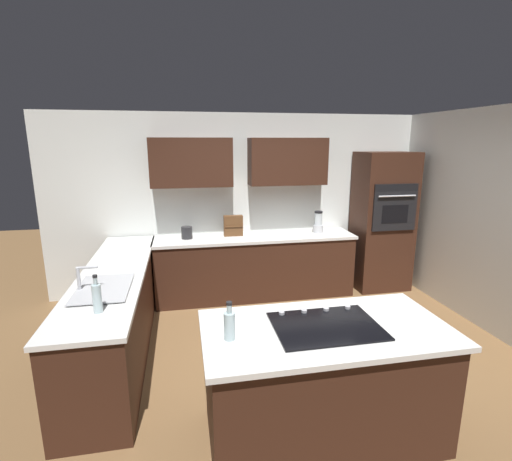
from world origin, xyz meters
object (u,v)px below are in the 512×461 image
object	(u,v)px
wall_oven	(382,221)
oil_bottle	(229,325)
cooktop	(326,325)
sink_unit	(103,288)
spice_rack	(233,226)
kettle	(187,233)
blender	(318,223)
dish_soap_bottle	(97,297)

from	to	relation	value
wall_oven	oil_bottle	xyz separation A→B (m)	(2.66, 2.78, -0.03)
cooktop	oil_bottle	distance (m)	0.71
sink_unit	spice_rack	size ratio (longest dim) A/B	2.42
oil_bottle	spice_rack	bearing A→B (deg)	-98.19
cooktop	sink_unit	bearing A→B (deg)	-31.16
cooktop	kettle	size ratio (longest dim) A/B	4.57
cooktop	blender	world-z (taller)	blender
wall_oven	blender	size ratio (longest dim) A/B	6.49
sink_unit	spice_rack	bearing A→B (deg)	-128.75
dish_soap_bottle	sink_unit	bearing A→B (deg)	-83.05
kettle	spice_rack	bearing A→B (deg)	-176.35
sink_unit	kettle	bearing A→B (deg)	-114.13
sink_unit	cooktop	bearing A→B (deg)	148.84
kettle	oil_bottle	xyz separation A→B (m)	(-0.24, 2.82, 0.02)
wall_oven	spice_rack	world-z (taller)	wall_oven
oil_bottle	kettle	bearing A→B (deg)	-85.19
blender	spice_rack	size ratio (longest dim) A/B	1.10
blender	wall_oven	bearing A→B (deg)	177.56
sink_unit	blender	distance (m)	3.20
spice_rack	kettle	bearing A→B (deg)	3.65
oil_bottle	sink_unit	bearing A→B (deg)	-46.90
cooktop	oil_bottle	bearing A→B (deg)	3.72
blender	spice_rack	xyz separation A→B (m)	(1.25, -0.04, 0.01)
wall_oven	sink_unit	xyz separation A→B (m)	(3.68, 1.70, -0.12)
spice_rack	dish_soap_bottle	bearing A→B (deg)	58.77
kettle	cooktop	bearing A→B (deg)	108.73
wall_oven	sink_unit	size ratio (longest dim) A/B	2.94
kettle	oil_bottle	bearing A→B (deg)	94.81
oil_bottle	wall_oven	bearing A→B (deg)	-133.74
oil_bottle	dish_soap_bottle	bearing A→B (deg)	-32.32
cooktop	dish_soap_bottle	size ratio (longest dim) A/B	2.46
wall_oven	dish_soap_bottle	distance (m)	4.22
wall_oven	oil_bottle	size ratio (longest dim) A/B	7.62
blender	oil_bottle	distance (m)	3.28
blender	dish_soap_bottle	distance (m)	3.43
sink_unit	oil_bottle	size ratio (longest dim) A/B	2.59
wall_oven	oil_bottle	bearing A→B (deg)	46.26
wall_oven	kettle	distance (m)	2.90
dish_soap_bottle	oil_bottle	bearing A→B (deg)	147.68
cooktop	oil_bottle	world-z (taller)	oil_bottle
wall_oven	sink_unit	world-z (taller)	wall_oven
kettle	dish_soap_bottle	distance (m)	2.33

